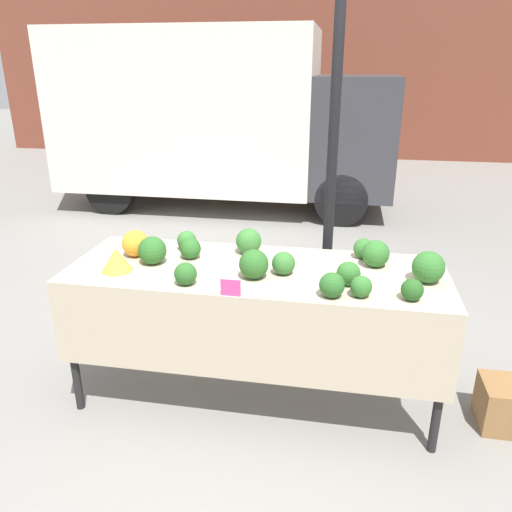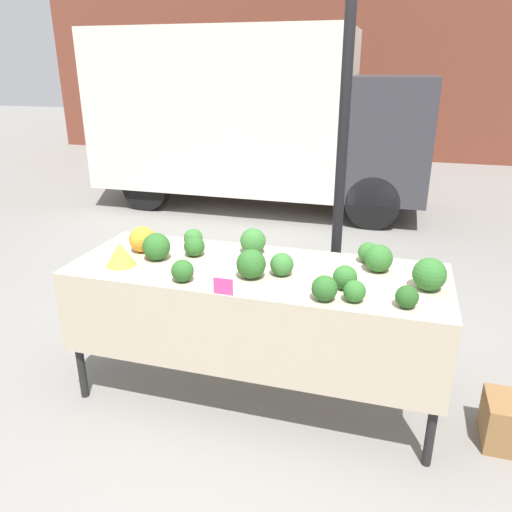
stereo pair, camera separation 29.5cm
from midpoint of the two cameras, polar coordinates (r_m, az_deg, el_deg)
ground_plane at (r=3.42m, az=2.56°, el=-15.38°), size 40.00×40.00×0.00m
building_facade at (r=12.18m, az=14.76°, el=25.69°), size 16.00×0.60×6.30m
tent_pole at (r=3.37m, az=12.13°, el=8.34°), size 0.07×0.07×2.64m
parked_truck at (r=7.58m, az=0.65°, el=15.77°), size 4.77×1.81×2.51m
market_table at (r=2.97m, az=2.48°, el=-3.93°), size 2.25×0.82×0.89m
orange_cauliflower at (r=3.28m, az=-10.37°, el=1.86°), size 0.17×0.17×0.17m
romanesco_head at (r=3.08m, az=-12.63°, el=0.14°), size 0.18×0.18×0.14m
broccoli_head_0 at (r=3.04m, az=16.58°, el=-0.31°), size 0.16×0.16×0.16m
broccoli_head_1 at (r=2.61m, az=11.07°, el=-3.71°), size 0.14×0.14×0.14m
broccoli_head_2 at (r=2.88m, az=22.04°, el=-2.02°), size 0.18×0.18×0.18m
broccoli_head_3 at (r=2.82m, az=2.43°, el=-0.97°), size 0.17×0.17×0.17m
broccoli_head_4 at (r=3.16m, az=-4.42°, el=1.09°), size 0.13×0.13×0.13m
broccoli_head_5 at (r=3.32m, az=-4.67°, el=1.99°), size 0.13×0.13×0.13m
broccoli_head_6 at (r=3.16m, az=15.36°, el=0.34°), size 0.13×0.13×0.13m
broccoli_head_7 at (r=2.88m, az=5.92°, el=-1.01°), size 0.14×0.14×0.14m
broccoli_head_8 at (r=2.65m, az=19.98°, el=-4.48°), size 0.12×0.12×0.12m
broccoli_head_9 at (r=3.12m, az=-8.69°, el=1.02°), size 0.17×0.17×0.17m
broccoli_head_10 at (r=2.76m, az=13.18°, el=-2.46°), size 0.13×0.13×0.13m
broccoli_head_11 at (r=2.63m, az=14.39°, el=-3.99°), size 0.12×0.12×0.12m
broccoli_head_12 at (r=2.79m, az=-5.43°, el=-1.76°), size 0.13×0.13×0.13m
broccoli_head_13 at (r=3.20m, az=2.29°, el=1.69°), size 0.17×0.17×0.17m
price_sign at (r=2.63m, az=-0.57°, el=-3.57°), size 0.11×0.01×0.09m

